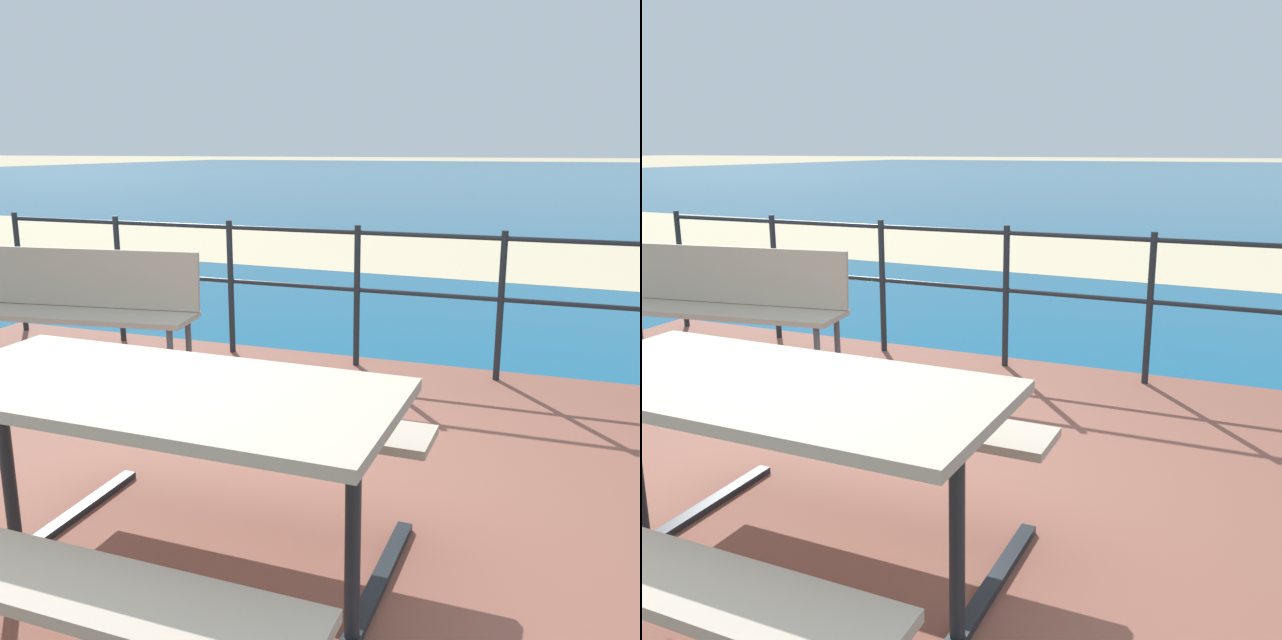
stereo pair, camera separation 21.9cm
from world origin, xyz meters
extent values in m
plane|color=tan|center=(0.00, 0.00, 0.00)|extent=(240.00, 240.00, 0.00)
cube|color=brown|center=(0.00, 0.00, 0.03)|extent=(6.40, 5.20, 0.06)
cube|color=#145B84|center=(0.00, 40.00, 0.01)|extent=(90.00, 90.00, 0.01)
cube|color=beige|center=(0.00, 8.37, 0.01)|extent=(54.13, 6.52, 0.01)
cube|color=tan|center=(0.14, -0.35, 0.82)|extent=(1.59, 0.74, 0.04)
cube|color=tan|center=(0.13, -0.94, 0.52)|extent=(1.58, 0.29, 0.04)
cube|color=tan|center=(0.15, 0.23, 0.52)|extent=(1.58, 0.29, 0.04)
cylinder|color=#1E2328|center=(-0.52, -0.34, 0.44)|extent=(0.05, 0.05, 0.76)
cube|color=#1E2328|center=(-0.52, -0.34, 0.07)|extent=(0.08, 1.43, 0.03)
cylinder|color=#1E2328|center=(0.81, -0.36, 0.44)|extent=(0.05, 0.05, 0.76)
cube|color=#1E2328|center=(0.81, -0.36, 0.07)|extent=(0.08, 1.43, 0.03)
cube|color=tan|center=(-1.78, 1.54, 0.49)|extent=(1.80, 0.63, 0.04)
cube|color=tan|center=(-1.81, 1.72, 0.71)|extent=(1.76, 0.29, 0.40)
cylinder|color=#4C5156|center=(-0.97, 1.50, 0.27)|extent=(0.04, 0.04, 0.43)
cylinder|color=#4C5156|center=(-1.01, 1.80, 0.27)|extent=(0.04, 0.04, 0.43)
cylinder|color=#1E2328|center=(-2.95, 2.41, 0.56)|extent=(0.04, 0.04, 1.00)
cylinder|color=#1E2328|center=(-1.97, 2.41, 0.56)|extent=(0.04, 0.04, 1.00)
cylinder|color=#1E2328|center=(-0.98, 2.41, 0.56)|extent=(0.04, 0.04, 1.00)
cylinder|color=#1E2328|center=(0.00, 2.41, 0.56)|extent=(0.04, 0.04, 1.00)
cylinder|color=#1E2328|center=(0.98, 2.41, 0.56)|extent=(0.04, 0.04, 1.00)
cylinder|color=#1E2328|center=(0.00, 2.41, 1.01)|extent=(5.90, 0.03, 0.03)
cylinder|color=#1E2328|center=(0.00, 2.41, 0.61)|extent=(5.90, 0.03, 0.03)
camera|label=1|loc=(1.34, -2.16, 1.58)|focal=38.81mm
camera|label=2|loc=(1.54, -2.08, 1.58)|focal=38.81mm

